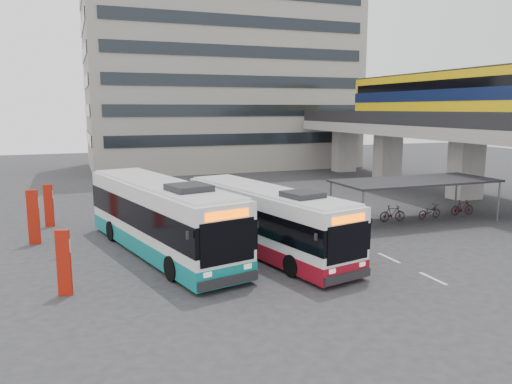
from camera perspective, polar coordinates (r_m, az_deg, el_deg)
name	(u,v)px	position (r m, az deg, el deg)	size (l,w,h in m)	color
ground	(311,247)	(25.20, 6.30, -6.21)	(120.00, 120.00, 0.00)	#28282B
viaduct	(434,116)	(43.66, 19.68, 8.23)	(8.00, 32.00, 9.68)	gray
bike_shelter	(414,195)	(31.80, 17.63, -0.28)	(10.00, 4.00, 2.54)	#595B60
office_block	(220,59)	(60.35, -4.09, 14.92)	(30.00, 15.00, 25.00)	gray
road_markings	(389,258)	(23.98, 14.95, -7.29)	(0.15, 7.60, 0.01)	beige
bus_main	(265,220)	(23.77, 1.08, -3.27)	(4.90, 11.51, 3.33)	white
bus_teal	(161,218)	(24.05, -10.86, -2.89)	(5.55, 12.75, 3.69)	white
pedestrian	(165,231)	(24.70, -10.41, -4.40)	(0.68, 0.45, 1.86)	black
sign_totem_south	(64,262)	(19.67, -21.11, -7.46)	(0.52, 0.32, 2.48)	#A11809
sign_totem_mid	(33,216)	(27.56, -24.10, -2.56)	(0.61, 0.22, 2.79)	#A11809
sign_totem_north	(49,205)	(31.34, -22.60, -1.36)	(0.53, 0.29, 2.50)	#A11809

